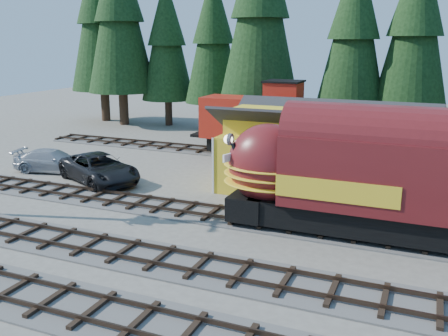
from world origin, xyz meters
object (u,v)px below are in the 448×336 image
at_px(caboose, 270,123).
at_px(pickup_truck_b, 52,161).
at_px(depot, 325,144).
at_px(pickup_truck_a, 99,168).
at_px(locomotive, 400,184).

relative_size(caboose, pickup_truck_b, 1.99).
xyz_separation_m(depot, pickup_truck_a, (-13.81, -3.58, -2.05)).
height_order(pickup_truck_a, pickup_truck_b, pickup_truck_a).
bearing_deg(caboose, locomotive, -53.07).
bearing_deg(pickup_truck_b, locomotive, -112.31).
height_order(caboose, pickup_truck_a, caboose).
height_order(locomotive, pickup_truck_b, locomotive).
bearing_deg(depot, locomotive, -54.18).
xyz_separation_m(depot, locomotive, (4.69, -6.50, -0.23)).
relative_size(depot, pickup_truck_a, 1.94).
height_order(depot, locomotive, depot).
distance_m(caboose, pickup_truck_b, 16.33).
distance_m(pickup_truck_a, pickup_truck_b, 4.73).
xyz_separation_m(caboose, pickup_truck_b, (-12.63, -10.16, -1.96)).
distance_m(depot, caboose, 9.50).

